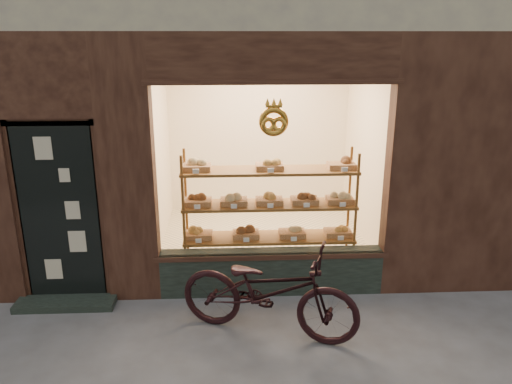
{
  "coord_description": "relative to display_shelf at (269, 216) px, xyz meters",
  "views": [
    {
      "loc": [
        -0.01,
        -3.43,
        3.06
      ],
      "look_at": [
        0.25,
        2.0,
        1.35
      ],
      "focal_mm": 35.0,
      "sensor_mm": 36.0,
      "label": 1
    }
  ],
  "objects": [
    {
      "name": "display_shelf",
      "position": [
        0.0,
        0.0,
        0.0
      ],
      "size": [
        2.2,
        0.45,
        1.7
      ],
      "color": "brown",
      "rests_on": "ground"
    },
    {
      "name": "bicycle",
      "position": [
        -0.1,
        -1.32,
        -0.34
      ],
      "size": [
        2.04,
        1.29,
        1.01
      ],
      "primitive_type": "imported",
      "rotation": [
        0.0,
        0.0,
        1.22
      ],
      "color": "black",
      "rests_on": "ground"
    }
  ]
}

